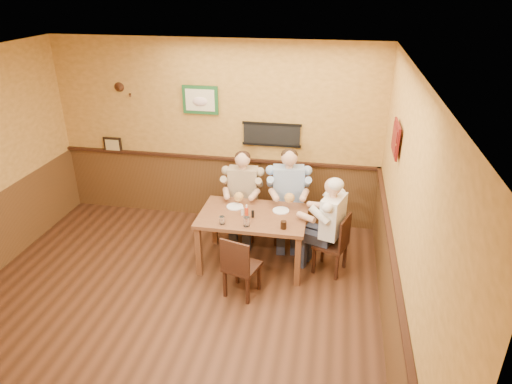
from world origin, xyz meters
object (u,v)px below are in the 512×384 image
water_glass_left (222,220)px  cola_tumbler (284,225)px  diner_blue_polo (288,201)px  water_glass_mid (246,222)px  diner_tan_shirt (243,200)px  diner_white_elder (332,231)px  hot_sauce_bottle (247,212)px  chair_right_end (331,243)px  dining_table (253,220)px  pepper_shaker (253,214)px  chair_back_right (287,213)px  salt_shaker (242,211)px  chair_back_left (243,211)px  chair_near_side (242,265)px

water_glass_left → cola_tumbler: size_ratio=1.06×
diner_blue_polo → water_glass_mid: bearing=-120.1°
diner_tan_shirt → diner_blue_polo: diner_blue_polo is taller
diner_white_elder → hot_sauce_bottle: bearing=-64.4°
water_glass_left → water_glass_mid: water_glass_mid is taller
chair_right_end → hot_sauce_bottle: 1.17m
dining_table → pepper_shaker: 0.16m
chair_back_right → diner_blue_polo: 0.19m
dining_table → salt_shaker: 0.20m
chair_back_right → chair_back_left: bearing=172.9°
pepper_shaker → cola_tumbler: bearing=-27.1°
diner_tan_shirt → water_glass_left: diner_tan_shirt is taller
water_glass_mid → salt_shaker: bearing=111.9°
chair_back_left → salt_shaker: chair_back_left is taller
chair_back_left → diner_tan_shirt: size_ratio=0.70×
chair_back_right → chair_near_side: bearing=-114.3°
chair_back_right → water_glass_mid: chair_back_right is taller
diner_white_elder → water_glass_left: bearing=-57.9°
chair_right_end → cola_tumbler: cola_tumbler is taller
chair_near_side → diner_blue_polo: size_ratio=0.64×
chair_back_left → chair_back_right: (0.65, 0.02, 0.02)m
dining_table → diner_tan_shirt: (-0.27, 0.68, -0.05)m
chair_near_side → cola_tumbler: cola_tumbler is taller
chair_back_left → diner_blue_polo: size_ratio=0.67×
diner_blue_polo → chair_back_right: bearing=0.0°
chair_back_right → water_glass_left: chair_back_right is taller
chair_right_end → pepper_shaker: pepper_shaker is taller
water_glass_left → cola_tumbler: (0.77, 0.03, -0.00)m
diner_blue_polo → pepper_shaker: (-0.37, -0.77, 0.16)m
diner_blue_polo → water_glass_mid: size_ratio=10.50×
chair_near_side → diner_white_elder: 1.26m
diner_tan_shirt → water_glass_left: (-0.06, -1.00, 0.19)m
chair_back_left → chair_back_right: bearing=-2.2°
chair_right_end → salt_shaker: 1.22m
dining_table → chair_right_end: size_ratio=1.67×
chair_back_right → diner_blue_polo: (0.00, 0.00, 0.19)m
chair_back_right → diner_blue_polo: size_ratio=0.70×
water_glass_left → salt_shaker: bearing=54.6°
chair_back_right → chair_right_end: size_ratio=1.07×
water_glass_left → hot_sauce_bottle: 0.34m
water_glass_left → cola_tumbler: water_glass_left is taller
chair_near_side → hot_sauce_bottle: 0.70m
hot_sauce_bottle → chair_back_left: bearing=105.0°
dining_table → water_glass_left: water_glass_left is taller
chair_near_side → chair_back_right: bearing=-89.5°
dining_table → diner_white_elder: diner_white_elder is taller
chair_back_left → hot_sauce_bottle: bearing=-78.8°
water_glass_left → pepper_shaker: size_ratio=1.12×
chair_back_right → pepper_shaker: size_ratio=9.52×
chair_near_side → hot_sauce_bottle: (-0.05, 0.55, 0.42)m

